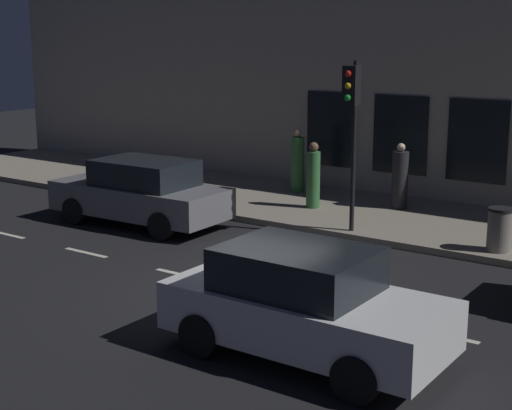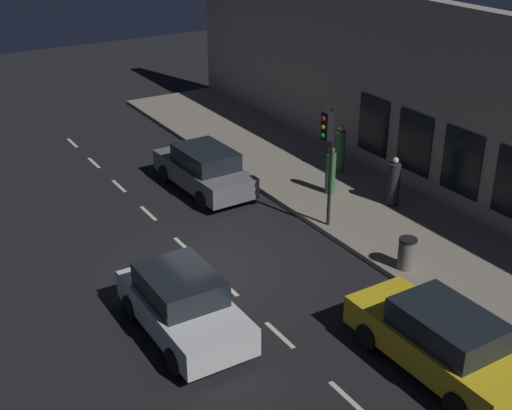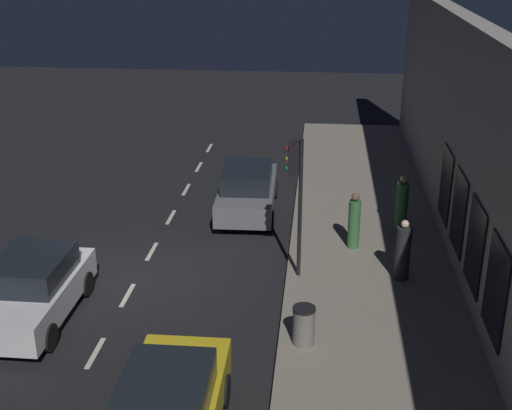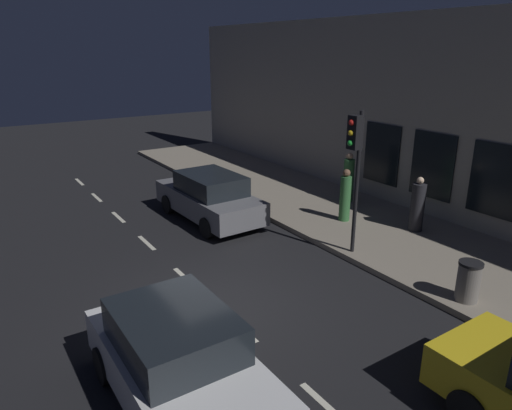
{
  "view_description": "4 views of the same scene",
  "coord_description": "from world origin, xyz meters",
  "px_view_note": "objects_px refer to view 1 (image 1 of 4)",
  "views": [
    {
      "loc": [
        -10.71,
        -7.65,
        4.52
      ],
      "look_at": [
        2.4,
        1.54,
        0.92
      ],
      "focal_mm": 54.38,
      "sensor_mm": 36.0,
      "label": 1
    },
    {
      "loc": [
        -7.6,
        -14.92,
        9.86
      ],
      "look_at": [
        1.72,
        0.28,
        1.45
      ],
      "focal_mm": 48.59,
      "sensor_mm": 36.0,
      "label": 2
    },
    {
      "loc": [
        4.77,
        -15.88,
        8.57
      ],
      "look_at": [
        3.03,
        1.87,
        1.47
      ],
      "focal_mm": 47.63,
      "sensor_mm": 36.0,
      "label": 3
    },
    {
      "loc": [
        -4.22,
        -8.01,
        5.36
      ],
      "look_at": [
        2.12,
        1.64,
        1.49
      ],
      "focal_mm": 32.86,
      "sensor_mm": 36.0,
      "label": 4
    }
  ],
  "objects_px": {
    "traffic_light": "(352,107)",
    "trash_bin": "(500,229)",
    "pedestrian_0": "(297,163)",
    "parked_car_2": "(141,192)",
    "parked_car_0": "(304,304)",
    "pedestrian_2": "(313,177)",
    "pedestrian_1": "(400,179)"
  },
  "relations": [
    {
      "from": "traffic_light",
      "to": "trash_bin",
      "type": "height_order",
      "value": "traffic_light"
    },
    {
      "from": "pedestrian_0",
      "to": "parked_car_2",
      "type": "bearing_deg",
      "value": 136.4
    },
    {
      "from": "parked_car_0",
      "to": "pedestrian_0",
      "type": "xyz_separation_m",
      "value": [
        9.2,
        5.87,
        0.17
      ]
    },
    {
      "from": "parked_car_0",
      "to": "trash_bin",
      "type": "bearing_deg",
      "value": 173.97
    },
    {
      "from": "pedestrian_0",
      "to": "trash_bin",
      "type": "xyz_separation_m",
      "value": [
        -2.75,
        -6.55,
        -0.36
      ]
    },
    {
      "from": "traffic_light",
      "to": "pedestrian_2",
      "type": "xyz_separation_m",
      "value": [
        1.64,
        1.91,
        -2.0
      ]
    },
    {
      "from": "pedestrian_0",
      "to": "trash_bin",
      "type": "bearing_deg",
      "value": -141.14
    },
    {
      "from": "parked_car_0",
      "to": "trash_bin",
      "type": "height_order",
      "value": "parked_car_0"
    },
    {
      "from": "traffic_light",
      "to": "parked_car_2",
      "type": "height_order",
      "value": "traffic_light"
    },
    {
      "from": "pedestrian_1",
      "to": "traffic_light",
      "type": "bearing_deg",
      "value": 26.51
    },
    {
      "from": "pedestrian_1",
      "to": "trash_bin",
      "type": "height_order",
      "value": "pedestrian_1"
    },
    {
      "from": "pedestrian_1",
      "to": "pedestrian_2",
      "type": "height_order",
      "value": "pedestrian_2"
    },
    {
      "from": "pedestrian_0",
      "to": "pedestrian_2",
      "type": "relative_size",
      "value": 1.05
    },
    {
      "from": "traffic_light",
      "to": "parked_car_0",
      "type": "relative_size",
      "value": 0.94
    },
    {
      "from": "parked_car_0",
      "to": "pedestrian_1",
      "type": "bearing_deg",
      "value": -163.39
    },
    {
      "from": "parked_car_0",
      "to": "parked_car_2",
      "type": "bearing_deg",
      "value": -121.03
    },
    {
      "from": "traffic_light",
      "to": "parked_car_2",
      "type": "bearing_deg",
      "value": 110.61
    },
    {
      "from": "parked_car_0",
      "to": "parked_car_2",
      "type": "xyz_separation_m",
      "value": [
        4.33,
        7.19,
        0.0
      ]
    },
    {
      "from": "trash_bin",
      "to": "parked_car_2",
      "type": "bearing_deg",
      "value": 105.01
    },
    {
      "from": "traffic_light",
      "to": "pedestrian_2",
      "type": "relative_size",
      "value": 2.25
    },
    {
      "from": "pedestrian_0",
      "to": "traffic_light",
      "type": "bearing_deg",
      "value": -161.68
    },
    {
      "from": "parked_car_2",
      "to": "pedestrian_1",
      "type": "distance_m",
      "value": 6.44
    },
    {
      "from": "traffic_light",
      "to": "parked_car_2",
      "type": "relative_size",
      "value": 0.85
    },
    {
      "from": "parked_car_2",
      "to": "parked_car_0",
      "type": "bearing_deg",
      "value": -122.78
    },
    {
      "from": "parked_car_2",
      "to": "pedestrian_1",
      "type": "bearing_deg",
      "value": -46.56
    },
    {
      "from": "parked_car_2",
      "to": "pedestrian_2",
      "type": "xyz_separation_m",
      "value": [
        3.38,
        -2.72,
        0.14
      ]
    },
    {
      "from": "trash_bin",
      "to": "parked_car_0",
      "type": "bearing_deg",
      "value": 173.94
    },
    {
      "from": "parked_car_0",
      "to": "pedestrian_0",
      "type": "height_order",
      "value": "pedestrian_0"
    },
    {
      "from": "traffic_light",
      "to": "pedestrian_0",
      "type": "bearing_deg",
      "value": 46.67
    },
    {
      "from": "traffic_light",
      "to": "pedestrian_0",
      "type": "distance_m",
      "value": 4.96
    },
    {
      "from": "pedestrian_2",
      "to": "trash_bin",
      "type": "xyz_separation_m",
      "value": [
        -1.27,
        -5.15,
        -0.33
      ]
    },
    {
      "from": "traffic_light",
      "to": "pedestrian_1",
      "type": "height_order",
      "value": "traffic_light"
    }
  ]
}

